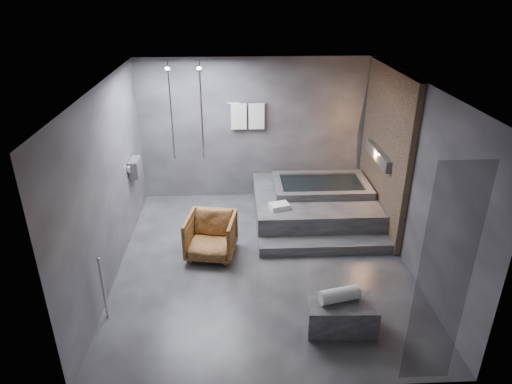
{
  "coord_description": "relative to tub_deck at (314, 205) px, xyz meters",
  "views": [
    {
      "loc": [
        -0.41,
        -6.1,
        4.1
      ],
      "look_at": [
        -0.09,
        0.3,
        1.09
      ],
      "focal_mm": 32.0,
      "sensor_mm": 36.0,
      "label": 1
    }
  ],
  "objects": [
    {
      "name": "concrete_bench",
      "position": [
        -0.15,
        -3.01,
        -0.05
      ],
      "size": [
        0.9,
        0.52,
        0.4
      ],
      "primitive_type": "cube",
      "rotation": [
        0.0,
        0.0,
        -0.04
      ],
      "color": "#343437",
      "rests_on": "ground"
    },
    {
      "name": "room",
      "position": [
        -0.65,
        -1.21,
        1.48
      ],
      "size": [
        5.0,
        5.04,
        2.82
      ],
      "color": "#2A2A2C",
      "rests_on": "ground"
    },
    {
      "name": "tub_deck",
      "position": [
        0.0,
        0.0,
        0.0
      ],
      "size": [
        2.2,
        2.0,
        0.5
      ],
      "primitive_type": "cube",
      "color": "#2E2E31",
      "rests_on": "ground"
    },
    {
      "name": "deck_towel",
      "position": [
        -0.71,
        -0.58,
        0.29
      ],
      "size": [
        0.38,
        0.32,
        0.09
      ],
      "primitive_type": "cube",
      "rotation": [
        0.0,
        0.0,
        0.29
      ],
      "color": "silver",
      "rests_on": "tub_deck"
    },
    {
      "name": "tub_step",
      "position": [
        0.0,
        -1.18,
        -0.16
      ],
      "size": [
        2.2,
        0.36,
        0.18
      ],
      "primitive_type": "cube",
      "color": "#2E2E31",
      "rests_on": "ground"
    },
    {
      "name": "driftwood_chair",
      "position": [
        -1.87,
        -1.21,
        0.1
      ],
      "size": [
        0.87,
        0.89,
        0.7
      ],
      "primitive_type": "imported",
      "rotation": [
        0.0,
        0.0,
        -0.17
      ],
      "color": "#4D2D13",
      "rests_on": "ground"
    },
    {
      "name": "rolled_towel",
      "position": [
        -0.18,
        -2.97,
        0.24
      ],
      "size": [
        0.55,
        0.3,
        0.19
      ],
      "primitive_type": "cylinder",
      "rotation": [
        0.0,
        1.57,
        0.23
      ],
      "color": "white",
      "rests_on": "concrete_bench"
    }
  ]
}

